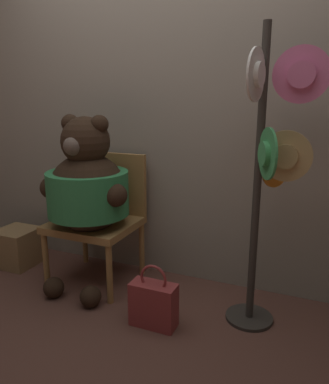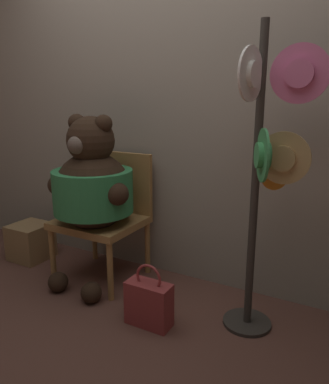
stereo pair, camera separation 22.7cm
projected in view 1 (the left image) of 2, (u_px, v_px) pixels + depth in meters
The scene contains 7 objects.
ground_plane at pixel (121, 317), 2.27m from camera, with size 14.00×14.00×0.00m, color brown.
wall_back at pixel (168, 124), 2.64m from camera, with size 8.00×0.10×2.23m.
chair at pixel (100, 212), 2.69m from camera, with size 0.57×0.52×0.90m.
teddy_bear at pixel (87, 188), 2.48m from camera, with size 0.65×0.58×1.19m.
hat_display_rack at pixel (270, 163), 1.98m from camera, with size 0.46×0.48×1.67m.
handbag_on_ground at pixel (154, 304), 2.16m from camera, with size 0.27×0.13×0.38m.
wooden_crate at pixel (18, 247), 2.96m from camera, with size 0.29×0.29×0.29m.
Camera 1 is at (1.04, -1.74, 1.30)m, focal length 35.00 mm.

